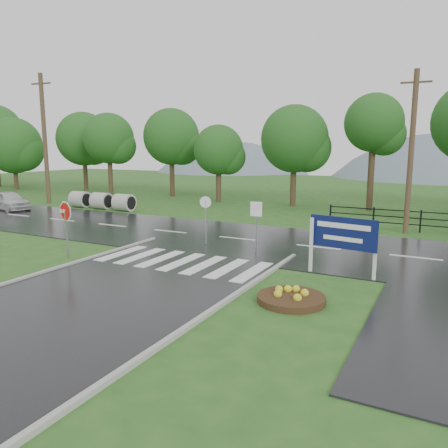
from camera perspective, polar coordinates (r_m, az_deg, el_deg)
The scene contains 17 objects.
ground at distance 13.38m, azimuth -17.50°, elevation -9.87°, with size 120.00×120.00×0.00m, color #28571D.
main_road at distance 21.32m, azimuth 1.82°, elevation -2.03°, with size 90.00×8.00×0.04m, color black.
walkway at distance 13.54m, azimuth 24.01°, elevation -10.05°, with size 2.20×11.00×0.04m, color #252527.
crosswalk at distance 17.06m, azimuth -5.55°, elevation -4.92°, with size 6.50×2.80×0.02m.
curb_right at distance 8.54m, azimuth -19.72°, elevation -21.95°, with size 0.15×24.00×0.12m, color #A3A39B.
fence_west at distance 25.09m, azimuth 24.30°, elevation 0.58°, with size 9.58×0.08×1.20m.
hills at distance 76.64m, azimuth 22.59°, elevation -5.90°, with size 102.00×48.00×48.00m.
treeline at distance 34.05m, azimuth 13.70°, elevation 2.22°, with size 83.20×5.20×10.00m.
culvert_pipes at distance 32.96m, azimuth -15.70°, elevation 2.93°, with size 5.50×1.20×1.20m.
stop_sign at distance 18.57m, azimuth -20.00°, elevation 1.00°, with size 1.08×0.23×2.47m.
estate_billboard at distance 15.50m, azimuth 15.25°, elevation -1.52°, with size 2.37×0.44×2.09m.
flower_bed at distance 12.97m, azimuth 8.77°, elevation -9.45°, with size 1.98×1.98×0.40m.
reg_sign_small at distance 18.09m, azimuth 4.22°, elevation 0.85°, with size 0.49×0.09×2.23m.
reg_sign_round at distance 19.87m, azimuth -2.41°, elevation 1.26°, with size 0.51×0.17×2.25m.
car_white at distance 34.91m, azimuth -26.22°, elevation 1.66°, with size 4.03×1.62×1.37m, color silver.
utility_pole_west at distance 37.49m, azimuth -22.37°, elevation 10.26°, with size 1.78×0.33×10.03m.
utility_pole_east at distance 24.36m, azimuth 23.25°, elevation 8.62°, with size 1.47×0.28×8.25m.
Camera 1 is at (9.07, -8.78, 4.44)m, focal length 35.00 mm.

